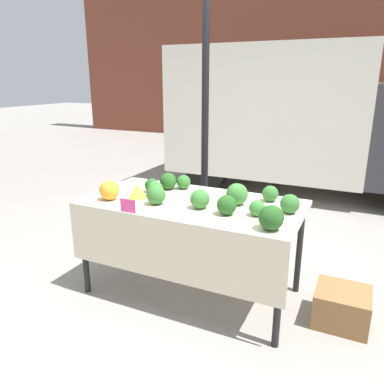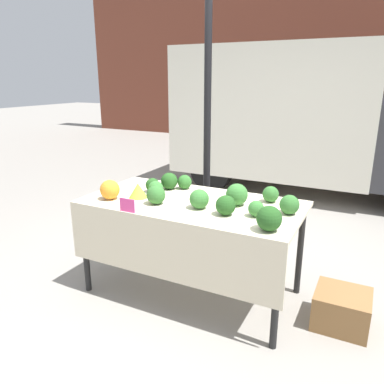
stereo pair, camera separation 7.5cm
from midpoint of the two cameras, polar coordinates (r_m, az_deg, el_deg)
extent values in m
plane|color=gray|center=(3.34, -0.66, -14.82)|extent=(40.00, 40.00, 0.00)
cube|color=brown|center=(11.41, 20.30, 21.45)|extent=(16.00, 0.60, 5.72)
cylinder|color=black|center=(3.71, 1.42, 10.70)|extent=(0.07, 0.07, 2.72)
cube|color=silver|center=(6.41, 11.84, 12.17)|extent=(3.01, 1.95, 1.94)
cylinder|color=black|center=(6.07, 1.90, 3.30)|extent=(0.67, 0.22, 0.67)
cylinder|color=black|center=(7.51, 6.70, 5.83)|extent=(0.67, 0.22, 0.67)
cube|color=beige|center=(3.00, -0.71, -1.74)|extent=(1.74, 0.89, 0.03)
cube|color=beige|center=(2.73, -4.77, -9.15)|extent=(1.74, 0.01, 0.45)
cylinder|color=black|center=(3.29, -16.70, -8.42)|extent=(0.05, 0.05, 0.78)
cylinder|color=black|center=(2.60, 12.22, -15.19)|extent=(0.05, 0.05, 0.78)
cylinder|color=black|center=(3.84, -9.11, -4.16)|extent=(0.05, 0.05, 0.78)
cylinder|color=black|center=(3.27, 15.40, -8.42)|extent=(0.05, 0.05, 0.78)
sphere|color=orange|center=(3.10, -13.17, 0.26)|extent=(0.16, 0.16, 0.16)
cone|color=#93B238|center=(3.11, -8.98, 0.17)|extent=(0.15, 0.15, 0.12)
sphere|color=#336B2D|center=(2.80, 13.94, -1.76)|extent=(0.14, 0.14, 0.14)
sphere|color=#23511E|center=(3.32, -4.29, 1.66)|extent=(0.15, 0.15, 0.15)
sphere|color=#387533|center=(2.82, 0.44, -1.06)|extent=(0.15, 0.15, 0.15)
sphere|color=#336B2D|center=(3.04, 11.14, -0.24)|extent=(0.13, 0.13, 0.13)
sphere|color=#23511E|center=(3.25, -6.81, 1.01)|extent=(0.12, 0.12, 0.12)
sphere|color=#23511E|center=(2.70, 4.51, -1.99)|extent=(0.15, 0.15, 0.15)
sphere|color=#387533|center=(2.92, 6.14, -0.34)|extent=(0.17, 0.17, 0.17)
sphere|color=#387533|center=(3.14, -6.31, 0.49)|extent=(0.13, 0.13, 0.13)
sphere|color=#336B2D|center=(2.93, -6.22, -0.47)|extent=(0.15, 0.15, 0.15)
sphere|color=#2D6628|center=(3.33, -1.94, 1.54)|extent=(0.13, 0.13, 0.13)
sphere|color=#387533|center=(2.70, 9.12, -2.45)|extent=(0.12, 0.12, 0.12)
sphere|color=#23511E|center=(2.46, 11.12, -3.88)|extent=(0.17, 0.17, 0.17)
cube|color=#EF4793|center=(2.78, -10.51, -2.09)|extent=(0.13, 0.01, 0.10)
cube|color=olive|center=(3.10, 21.18, -15.99)|extent=(0.39, 0.37, 0.27)
camera|label=1|loc=(0.04, -90.72, -0.22)|focal=35.00mm
camera|label=2|loc=(0.04, 89.28, 0.22)|focal=35.00mm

